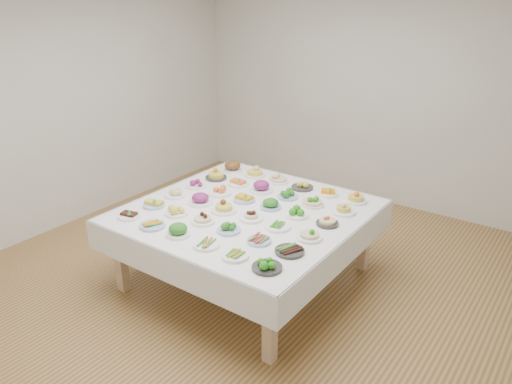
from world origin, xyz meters
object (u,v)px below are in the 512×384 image
Objects in this scene: dish_0 at (129,214)px; dish_18 at (196,183)px; display_table at (247,216)px; dish_35 at (356,196)px.

dish_18 is at bearing 90.17° from dish_0.
dish_0 is (-0.77, -0.76, 0.10)m from display_table.
dish_18 is (-0.00, 0.91, 0.01)m from dish_0.
dish_0 is at bearing -135.37° from display_table.
display_table is at bearing 44.63° from dish_0.
dish_35 is at bearing 45.58° from display_table.
dish_35 is at bearing 22.03° from dish_18.
dish_0 is 0.98× the size of dish_18.
dish_35 is at bearing 45.11° from dish_0.
dish_18 is (-0.77, 0.15, 0.12)m from display_table.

